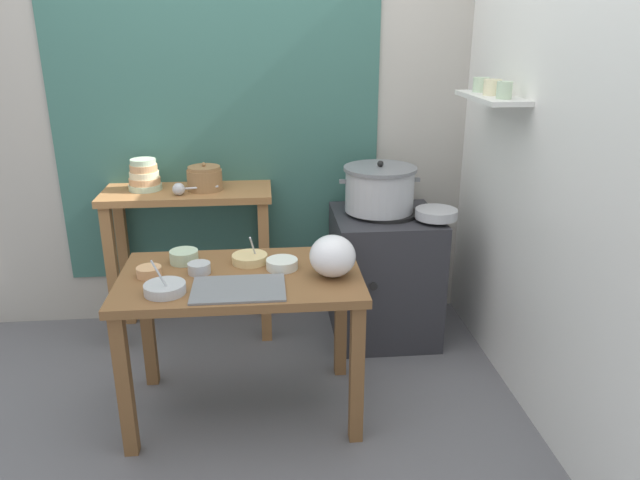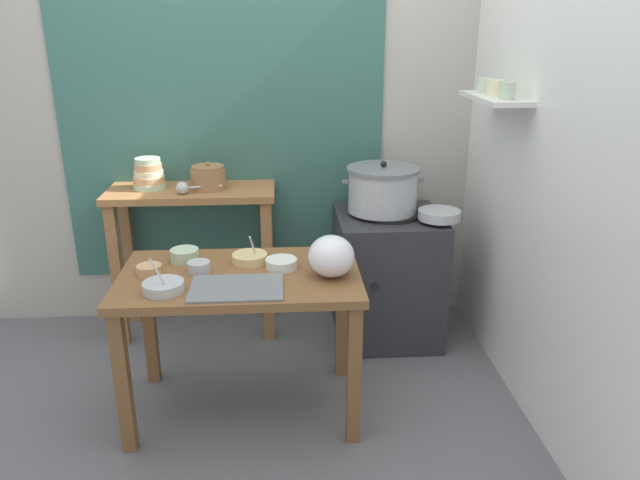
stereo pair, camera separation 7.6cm
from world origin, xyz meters
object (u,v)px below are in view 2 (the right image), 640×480
at_px(prep_table, 241,295).
at_px(prep_bowl_4, 149,269).
at_px(steamer_pot, 383,189).
at_px(wide_pan, 439,215).
at_px(prep_bowl_5, 250,257).
at_px(prep_bowl_2, 281,263).
at_px(back_shelf_table, 194,226).
at_px(prep_bowl_1, 199,266).
at_px(prep_bowl_0, 185,255).
at_px(serving_tray, 237,288).
at_px(clay_pot, 208,178).
at_px(bowl_stack_enamel, 149,175).
at_px(stove_block, 387,275).
at_px(prep_bowl_3, 163,286).
at_px(plastic_bag, 331,256).
at_px(ladle, 184,188).

distance_m(prep_table, prep_bowl_4, 0.43).
height_order(steamer_pot, prep_bowl_4, steamer_pot).
relative_size(prep_table, wide_pan, 4.70).
height_order(wide_pan, prep_bowl_5, prep_bowl_5).
bearing_deg(prep_table, prep_bowl_2, 15.30).
bearing_deg(back_shelf_table, prep_bowl_1, -80.55).
xyz_separation_m(prep_bowl_0, prep_bowl_5, (0.31, -0.03, -0.01)).
bearing_deg(wide_pan, prep_bowl_0, -163.81).
xyz_separation_m(prep_bowl_0, prep_bowl_2, (0.46, -0.12, -0.01)).
bearing_deg(steamer_pot, prep_bowl_5, -141.17).
relative_size(back_shelf_table, prep_bowl_4, 8.58).
height_order(prep_table, serving_tray, serving_tray).
xyz_separation_m(steamer_pot, serving_tray, (-0.78, -0.90, -0.18)).
height_order(prep_table, clay_pot, clay_pot).
bearing_deg(prep_bowl_1, prep_bowl_0, 121.27).
bearing_deg(bowl_stack_enamel, prep_bowl_5, -50.82).
bearing_deg(serving_tray, steamer_pot, 49.21).
relative_size(stove_block, clay_pot, 3.92).
height_order(bowl_stack_enamel, prep_bowl_3, bowl_stack_enamel).
bearing_deg(prep_bowl_5, back_shelf_table, 117.33).
xyz_separation_m(serving_tray, prep_bowl_3, (-0.31, -0.01, 0.02)).
bearing_deg(plastic_bag, ladle, 133.83).
bearing_deg(prep_bowl_3, prep_bowl_0, 83.43).
distance_m(clay_pot, serving_tray, 1.06).
bearing_deg(prep_table, back_shelf_table, 110.95).
relative_size(prep_bowl_4, prep_bowl_5, 0.66).
bearing_deg(steamer_pot, back_shelf_table, 174.28).
distance_m(back_shelf_table, prep_bowl_1, 0.82).
relative_size(back_shelf_table, prep_bowl_2, 6.52).
bearing_deg(prep_bowl_0, prep_table, -32.24).
relative_size(ladle, serving_tray, 0.63).
height_order(plastic_bag, prep_bowl_1, plastic_bag).
distance_m(steamer_pot, prep_bowl_3, 1.43).
relative_size(stove_block, wide_pan, 3.34).
distance_m(prep_table, back_shelf_table, 0.90).
relative_size(steamer_pot, prep_bowl_1, 4.47).
bearing_deg(prep_bowl_0, bowl_stack_enamel, 112.20).
relative_size(clay_pot, prep_bowl_3, 1.13).
xyz_separation_m(steamer_pot, prep_bowl_4, (-1.19, -0.71, -0.17)).
bearing_deg(prep_bowl_2, prep_bowl_4, -176.72).
xyz_separation_m(stove_block, steamer_pot, (-0.04, 0.02, 0.53)).
xyz_separation_m(serving_tray, plastic_bag, (0.42, 0.12, 0.09)).
xyz_separation_m(plastic_bag, prep_bowl_5, (-0.38, 0.19, -0.07)).
height_order(serving_tray, prep_bowl_2, prep_bowl_2).
bearing_deg(stove_block, prep_bowl_2, -133.40).
xyz_separation_m(wide_pan, prep_bowl_4, (-1.47, -0.54, -0.06)).
bearing_deg(prep_bowl_0, prep_bowl_1, -58.73).
xyz_separation_m(clay_pot, prep_bowl_3, (-0.09, -1.02, -0.22)).
bearing_deg(bowl_stack_enamel, stove_block, -6.82).
height_order(prep_table, prep_bowl_0, prep_bowl_0).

